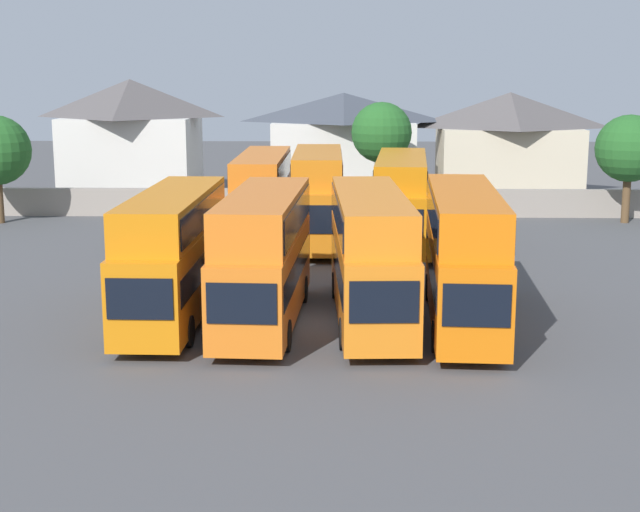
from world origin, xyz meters
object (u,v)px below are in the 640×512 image
at_px(bus_3, 370,250).
at_px(house_terrace_centre, 343,144).
at_px(house_terrace_right, 509,144).
at_px(tree_right_of_lot, 629,149).
at_px(house_terrace_left, 132,137).
at_px(tree_behind_wall, 382,133).
at_px(bus_1, 173,249).
at_px(bus_5, 262,194).
at_px(bus_6, 318,193).
at_px(bus_4, 464,250).
at_px(bus_2, 264,251).
at_px(bus_7, 401,196).

xyz_separation_m(bus_3, house_terrace_centre, (-0.93, 34.78, 1.16)).
relative_size(house_terrace_right, tree_right_of_lot, 1.60).
bearing_deg(house_terrace_left, tree_behind_wall, -20.74).
xyz_separation_m(bus_1, bus_3, (7.44, -0.01, -0.00)).
height_order(bus_5, house_terrace_right, house_terrace_right).
relative_size(bus_6, house_terrace_left, 1.05).
height_order(bus_3, tree_right_of_lot, tree_right_of_lot).
distance_m(bus_1, bus_4, 10.91).
bearing_deg(house_terrace_centre, bus_3, -88.46).
xyz_separation_m(bus_2, bus_3, (3.97, 0.50, -0.03)).
relative_size(bus_6, tree_right_of_lot, 1.55).
xyz_separation_m(bus_1, tree_right_of_lot, (24.01, 23.15, 1.83)).
xyz_separation_m(bus_1, house_terrace_left, (-9.21, 34.55, 1.67)).
xyz_separation_m(bus_4, house_terrace_centre, (-4.39, 35.16, 1.09)).
bearing_deg(house_terrace_right, tree_right_of_lot, -65.46).
relative_size(bus_7, house_terrace_right, 1.10).
relative_size(bus_7, house_terrace_centre, 1.07).
xyz_separation_m(bus_3, house_terrace_left, (-16.65, 34.56, 1.67)).
height_order(bus_1, house_terrace_left, house_terrace_left).
height_order(bus_1, bus_2, bus_2).
height_order(bus_2, bus_4, bus_4).
bearing_deg(house_terrace_right, bus_7, -114.84).
xyz_separation_m(bus_3, house_terrace_right, (11.27, 34.77, 1.19)).
height_order(bus_5, tree_right_of_lot, tree_right_of_lot).
bearing_deg(bus_7, bus_5, -89.92).
height_order(house_terrace_left, house_terrace_centre, house_terrace_left).
relative_size(bus_6, tree_behind_wall, 1.42).
bearing_deg(bus_5, bus_3, 19.39).
distance_m(bus_6, tree_behind_wall, 13.31).
xyz_separation_m(bus_2, bus_6, (1.62, 15.66, 0.08)).
xyz_separation_m(bus_2, bus_5, (-1.41, 16.07, -0.02)).
height_order(bus_6, tree_behind_wall, tree_behind_wall).
xyz_separation_m(bus_4, tree_right_of_lot, (13.11, 23.54, 1.76)).
bearing_deg(bus_3, bus_6, -173.70).
bearing_deg(house_terrace_right, bus_2, -113.36).
relative_size(bus_1, house_terrace_right, 1.05).
distance_m(house_terrace_right, tree_behind_wall, 12.09).
height_order(house_terrace_centre, tree_behind_wall, house_terrace_centre).
distance_m(house_terrace_left, tree_behind_wall, 19.50).
bearing_deg(bus_1, bus_6, 162.39).
distance_m(bus_1, house_terrace_centre, 35.39).
distance_m(bus_1, house_terrace_left, 35.80).
distance_m(bus_1, tree_right_of_lot, 33.40).
bearing_deg(bus_7, tree_behind_wall, -173.12).
bearing_deg(bus_2, tree_behind_wall, 171.59).
height_order(bus_2, house_terrace_centre, house_terrace_centre).
height_order(bus_4, tree_right_of_lot, tree_right_of_lot).
relative_size(bus_2, bus_5, 0.96).
xyz_separation_m(bus_1, house_terrace_right, (18.71, 34.76, 1.19)).
bearing_deg(tree_behind_wall, bus_4, -86.15).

